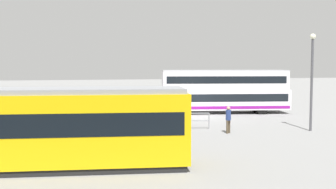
{
  "coord_description": "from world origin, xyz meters",
  "views": [
    {
      "loc": [
        9.51,
        31.18,
        4.24
      ],
      "look_at": [
        3.65,
        5.85,
        2.29
      ],
      "focal_mm": 43.72,
      "sensor_mm": 36.0,
      "label": 1
    }
  ],
  "objects": [
    {
      "name": "pedestrian_near_railing",
      "position": [
        2.39,
        4.43,
        1.0
      ],
      "size": [
        0.45,
        0.45,
        1.73
      ],
      "color": "black",
      "rests_on": "ground"
    },
    {
      "name": "pedestrian_crossing",
      "position": [
        0.33,
        7.88,
        0.95
      ],
      "size": [
        0.45,
        0.45,
        1.66
      ],
      "color": "#4C3F2D",
      "rests_on": "ground"
    },
    {
      "name": "info_sign",
      "position": [
        9.7,
        5.69,
        1.78
      ],
      "size": [
        1.13,
        0.36,
        2.55
      ],
      "color": "slate",
      "rests_on": "ground"
    },
    {
      "name": "ground_plane",
      "position": [
        0.0,
        0.0,
        0.0
      ],
      "size": [
        160.0,
        160.0,
        0.0
      ],
      "primitive_type": "plane",
      "color": "gray"
    },
    {
      "name": "tram_yellow",
      "position": [
        11.46,
        14.14,
        1.7
      ],
      "size": [
        13.29,
        4.0,
        3.27
      ],
      "color": "#E5B70C",
      "rests_on": "ground"
    },
    {
      "name": "street_lamp",
      "position": [
        -5.1,
        8.19,
        3.63
      ],
      "size": [
        0.36,
        0.36,
        6.13
      ],
      "color": "#4C4C51",
      "rests_on": "ground"
    },
    {
      "name": "pedestrian_railing",
      "position": [
        4.57,
        5.59,
        0.74
      ],
      "size": [
        7.32,
        1.0,
        1.08
      ],
      "color": "gray",
      "rests_on": "ground"
    },
    {
      "name": "double_decker_bus",
      "position": [
        -3.13,
        -1.95,
        1.9
      ],
      "size": [
        11.24,
        4.14,
        3.71
      ],
      "color": "silver",
      "rests_on": "ground"
    }
  ]
}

